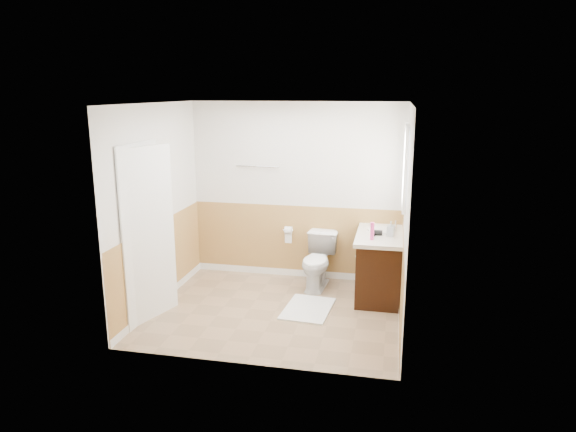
% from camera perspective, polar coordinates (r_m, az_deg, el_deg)
% --- Properties ---
extents(floor, '(3.00, 3.00, 0.00)m').
position_cam_1_polar(floor, '(6.51, -1.33, -10.35)').
color(floor, '#8C7051').
rests_on(floor, ground).
extents(ceiling, '(3.00, 3.00, 0.00)m').
position_cam_1_polar(ceiling, '(5.95, -1.47, 12.21)').
color(ceiling, white).
rests_on(ceiling, floor).
extents(wall_back, '(3.00, 0.00, 3.00)m').
position_cam_1_polar(wall_back, '(7.36, 0.92, 2.67)').
color(wall_back, silver).
rests_on(wall_back, floor).
extents(wall_front, '(3.00, 0.00, 3.00)m').
position_cam_1_polar(wall_front, '(4.90, -4.87, -2.97)').
color(wall_front, silver).
rests_on(wall_front, floor).
extents(wall_left, '(0.00, 3.00, 3.00)m').
position_cam_1_polar(wall_left, '(6.61, -14.16, 1.01)').
color(wall_left, silver).
rests_on(wall_left, floor).
extents(wall_right, '(0.00, 3.00, 3.00)m').
position_cam_1_polar(wall_right, '(5.96, 12.78, -0.27)').
color(wall_right, silver).
rests_on(wall_right, floor).
extents(wainscot_back, '(3.00, 0.00, 3.00)m').
position_cam_1_polar(wainscot_back, '(7.52, 0.88, -2.96)').
color(wainscot_back, tan).
rests_on(wainscot_back, floor).
extents(wainscot_front, '(3.00, 0.00, 3.00)m').
position_cam_1_polar(wainscot_front, '(5.17, -4.67, -10.93)').
color(wainscot_front, tan).
rests_on(wainscot_front, floor).
extents(wainscot_left, '(0.00, 2.60, 2.60)m').
position_cam_1_polar(wainscot_left, '(6.80, -13.70, -5.17)').
color(wainscot_left, tan).
rests_on(wainscot_left, floor).
extents(wainscot_right, '(0.00, 2.60, 2.60)m').
position_cam_1_polar(wainscot_right, '(6.18, 12.31, -7.03)').
color(wainscot_right, tan).
rests_on(wainscot_right, floor).
extents(toilet, '(0.47, 0.75, 0.74)m').
position_cam_1_polar(toilet, '(7.15, 3.27, -4.98)').
color(toilet, white).
rests_on(toilet, floor).
extents(bath_mat, '(0.61, 0.84, 0.02)m').
position_cam_1_polar(bath_mat, '(6.56, 2.19, -10.08)').
color(bath_mat, white).
rests_on(bath_mat, floor).
extents(vanity_cabinet, '(0.55, 1.10, 0.80)m').
position_cam_1_polar(vanity_cabinet, '(6.95, 9.98, -5.46)').
color(vanity_cabinet, black).
rests_on(vanity_cabinet, floor).
extents(vanity_knob_left, '(0.03, 0.03, 0.03)m').
position_cam_1_polar(vanity_knob_left, '(6.82, 7.47, -4.40)').
color(vanity_knob_left, white).
rests_on(vanity_knob_left, vanity_cabinet).
extents(vanity_knob_right, '(0.03, 0.03, 0.03)m').
position_cam_1_polar(vanity_knob_right, '(7.01, 7.60, -3.91)').
color(vanity_knob_right, white).
rests_on(vanity_knob_right, vanity_cabinet).
extents(countertop, '(0.60, 1.15, 0.05)m').
position_cam_1_polar(countertop, '(6.82, 10.04, -2.08)').
color(countertop, beige).
rests_on(countertop, vanity_cabinet).
extents(sink_basin, '(0.36, 0.36, 0.02)m').
position_cam_1_polar(sink_basin, '(6.96, 10.18, -1.48)').
color(sink_basin, silver).
rests_on(sink_basin, countertop).
extents(faucet, '(0.02, 0.02, 0.14)m').
position_cam_1_polar(faucet, '(6.94, 11.68, -1.07)').
color(faucet, silver).
rests_on(faucet, countertop).
extents(lotion_bottle, '(0.05, 0.05, 0.22)m').
position_cam_1_polar(lotion_bottle, '(6.48, 9.19, -1.65)').
color(lotion_bottle, '#E23A8D').
rests_on(lotion_bottle, countertop).
extents(soap_dispenser, '(0.10, 0.10, 0.19)m').
position_cam_1_polar(soap_dispenser, '(6.68, 11.16, -1.39)').
color(soap_dispenser, '#9BA6AF').
rests_on(soap_dispenser, countertop).
extents(hair_dryer_body, '(0.14, 0.07, 0.07)m').
position_cam_1_polar(hair_dryer_body, '(6.71, 9.68, -1.80)').
color(hair_dryer_body, black).
rests_on(hair_dryer_body, countertop).
extents(hair_dryer_handle, '(0.03, 0.03, 0.07)m').
position_cam_1_polar(hair_dryer_handle, '(6.68, 9.40, -2.13)').
color(hair_dryer_handle, black).
rests_on(hair_dryer_handle, countertop).
extents(mirror_panel, '(0.02, 0.35, 0.90)m').
position_cam_1_polar(mirror_panel, '(6.98, 12.62, 4.25)').
color(mirror_panel, silver).
rests_on(mirror_panel, wall_right).
extents(window_frame, '(0.04, 0.80, 1.00)m').
position_cam_1_polar(window_frame, '(6.45, 12.69, 5.30)').
color(window_frame, white).
rests_on(window_frame, wall_right).
extents(window_glass, '(0.01, 0.70, 0.90)m').
position_cam_1_polar(window_glass, '(6.45, 12.84, 5.29)').
color(window_glass, white).
rests_on(window_glass, wall_right).
extents(door, '(0.29, 0.78, 2.04)m').
position_cam_1_polar(door, '(6.23, -15.00, -1.98)').
color(door, white).
rests_on(door, wall_left).
extents(door_frame, '(0.02, 0.92, 2.10)m').
position_cam_1_polar(door_frame, '(6.26, -15.62, -1.84)').
color(door_frame, white).
rests_on(door_frame, wall_left).
extents(door_knob, '(0.06, 0.06, 0.06)m').
position_cam_1_polar(door_knob, '(6.51, -13.19, -1.85)').
color(door_knob, silver).
rests_on(door_knob, door).
extents(towel_bar, '(0.62, 0.02, 0.02)m').
position_cam_1_polar(towel_bar, '(7.37, -3.37, 5.43)').
color(towel_bar, silver).
rests_on(towel_bar, wall_back).
extents(tp_holder_bar, '(0.14, 0.02, 0.02)m').
position_cam_1_polar(tp_holder_bar, '(7.43, 0.04, -1.57)').
color(tp_holder_bar, silver).
rests_on(tp_holder_bar, wall_back).
extents(tp_roll, '(0.10, 0.11, 0.11)m').
position_cam_1_polar(tp_roll, '(7.43, 0.04, -1.57)').
color(tp_roll, white).
rests_on(tp_roll, tp_holder_bar).
extents(tp_sheet, '(0.10, 0.01, 0.16)m').
position_cam_1_polar(tp_sheet, '(7.46, 0.04, -2.38)').
color(tp_sheet, white).
rests_on(tp_sheet, tp_roll).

